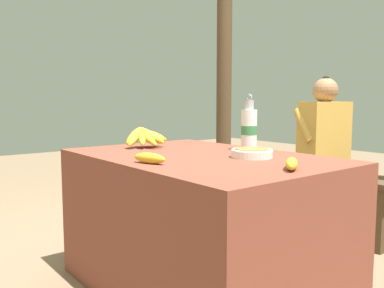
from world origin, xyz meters
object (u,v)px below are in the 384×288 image
water_bottle (249,129)px  loose_banana_front (150,158)px  loose_banana_side (292,164)px  banana_bunch_green (281,157)px  seated_vendor (319,143)px  banana_bunch_ripe (145,136)px  support_post_near (224,64)px  serving_bowl (252,152)px  wooden_bench (316,180)px

water_bottle → loose_banana_front: 0.67m
loose_banana_side → banana_bunch_green: size_ratio=0.64×
water_bottle → loose_banana_side: water_bottle is taller
loose_banana_front → banana_bunch_green: (-0.65, 1.67, -0.21)m
loose_banana_side → seated_vendor: seated_vendor is taller
banana_bunch_ripe → support_post_near: 1.97m
serving_bowl → loose_banana_front: 0.50m
banana_bunch_ripe → wooden_bench: (0.19, 1.37, -0.39)m
seated_vendor → serving_bowl: bearing=122.0°
banana_bunch_green → support_post_near: 1.23m
seated_vendor → support_post_near: bearing=1.6°
serving_bowl → seated_vendor: size_ratio=0.17×
wooden_bench → water_bottle: bearing=-75.2°
wooden_bench → support_post_near: size_ratio=0.50×
wooden_bench → seated_vendor: size_ratio=1.16×
support_post_near → loose_banana_front: bearing=-50.3°
water_bottle → banana_bunch_green: size_ratio=1.15×
serving_bowl → support_post_near: (-1.70, 1.39, 0.60)m
seated_vendor → banana_bunch_green: bearing=8.1°
water_bottle → support_post_near: 1.99m
water_bottle → wooden_bench: 1.13m
support_post_near → serving_bowl: bearing=-39.4°
banana_bunch_ripe → loose_banana_front: banana_bunch_ripe is taller
loose_banana_side → wooden_bench: (-0.79, 1.32, -0.35)m
serving_bowl → banana_bunch_green: 1.45m
loose_banana_side → wooden_bench: 1.58m
loose_banana_side → banana_bunch_green: loose_banana_side is taller
serving_bowl → wooden_bench: size_ratio=0.15×
loose_banana_front → banana_bunch_ripe: bearing=150.0°
serving_bowl → loose_banana_front: loose_banana_front is taller
banana_bunch_ripe → water_bottle: (0.46, 0.37, 0.05)m
loose_banana_side → loose_banana_front: bearing=-143.2°
loose_banana_front → support_post_near: 2.50m
serving_bowl → loose_banana_front: bearing=-106.5°
banana_bunch_ripe → support_post_near: support_post_near is taller
serving_bowl → seated_vendor: bearing=110.3°
wooden_bench → seated_vendor: (0.03, -0.02, 0.29)m
serving_bowl → banana_bunch_green: bearing=123.6°
loose_banana_side → banana_bunch_green: 1.74m
serving_bowl → wooden_bench: serving_bowl is taller
seated_vendor → support_post_near: support_post_near is taller
loose_banana_side → support_post_near: (-2.02, 1.52, 0.60)m
banana_bunch_ripe → loose_banana_side: banana_bunch_ripe is taller
water_bottle → support_post_near: (-1.50, 1.21, 0.51)m
banana_bunch_green → banana_bunch_ripe: bearing=-84.2°
serving_bowl → loose_banana_side: bearing=-21.0°
loose_banana_side → serving_bowl: bearing=159.0°
loose_banana_front → support_post_near: support_post_near is taller
banana_bunch_ripe → support_post_near: (-1.04, 1.57, 0.56)m
water_bottle → support_post_near: size_ratio=0.11×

